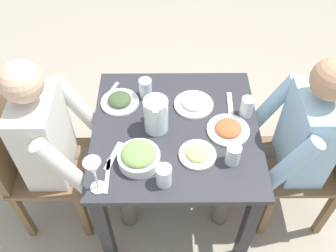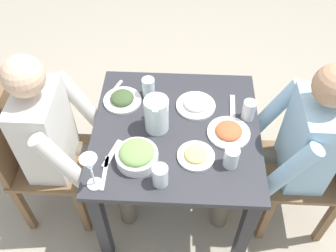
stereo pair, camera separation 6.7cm
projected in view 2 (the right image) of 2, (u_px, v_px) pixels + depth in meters
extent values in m
plane|color=#9E937F|center=(174.00, 200.00, 2.43)|extent=(8.00, 8.00, 0.00)
cube|color=#2D2D33|center=(176.00, 131.00, 1.90)|extent=(0.84, 0.84, 0.03)
cube|color=#232328|center=(244.00, 233.00, 1.91)|extent=(0.06, 0.06, 0.68)
cube|color=#232328|center=(234.00, 125.00, 2.40)|extent=(0.06, 0.06, 0.68)
cube|color=#232328|center=(102.00, 227.00, 1.94)|extent=(0.06, 0.06, 0.68)
cube|color=#232328|center=(120.00, 121.00, 2.42)|extent=(0.06, 0.06, 0.68)
cube|color=brown|center=(327.00, 221.00, 2.09)|extent=(0.04, 0.04, 0.44)
cube|color=brown|center=(314.00, 171.00, 2.32)|extent=(0.04, 0.04, 0.44)
cube|color=brown|center=(265.00, 218.00, 2.10)|extent=(0.04, 0.04, 0.44)
cube|color=brown|center=(259.00, 168.00, 2.33)|extent=(0.04, 0.04, 0.44)
cube|color=brown|center=(301.00, 171.00, 2.04)|extent=(0.40, 0.40, 0.03)
cube|color=brown|center=(40.00, 160.00, 2.37)|extent=(0.04, 0.04, 0.44)
cube|color=brown|center=(24.00, 208.00, 2.15)|extent=(0.04, 0.04, 0.44)
cube|color=brown|center=(93.00, 162.00, 2.36)|extent=(0.04, 0.04, 0.44)
cube|color=brown|center=(83.00, 211.00, 2.13)|extent=(0.04, 0.04, 0.44)
cube|color=brown|center=(51.00, 162.00, 2.08)|extent=(0.40, 0.40, 0.03)
cube|color=brown|center=(6.00, 135.00, 1.92)|extent=(0.38, 0.04, 0.42)
cube|color=#9EC6E0|center=(310.00, 141.00, 1.84)|extent=(0.32, 0.20, 0.50)
sphere|color=tan|center=(335.00, 86.00, 1.56)|extent=(0.19, 0.19, 0.19)
cylinder|color=#665B4C|center=(262.00, 185.00, 2.00)|extent=(0.11, 0.38, 0.11)
cylinder|color=#665B4C|center=(222.00, 202.00, 2.16)|extent=(0.10, 0.10, 0.46)
cylinder|color=#9EC6E0|center=(289.00, 171.00, 1.69)|extent=(0.08, 0.23, 0.37)
cylinder|color=#665B4C|center=(258.00, 159.00, 2.11)|extent=(0.11, 0.38, 0.11)
cylinder|color=#665B4C|center=(221.00, 177.00, 2.27)|extent=(0.10, 0.10, 0.46)
cylinder|color=#9EC6E0|center=(276.00, 107.00, 1.96)|extent=(0.08, 0.23, 0.37)
cube|color=silver|center=(45.00, 132.00, 1.88)|extent=(0.32, 0.20, 0.50)
sphere|color=#DBB28E|center=(23.00, 76.00, 1.60)|extent=(0.19, 0.19, 0.19)
cylinder|color=#665B4C|center=(94.00, 153.00, 2.14)|extent=(0.11, 0.38, 0.11)
cylinder|color=#665B4C|center=(129.00, 174.00, 2.28)|extent=(0.10, 0.10, 0.46)
cylinder|color=silver|center=(80.00, 101.00, 1.99)|extent=(0.08, 0.23, 0.37)
cylinder|color=#665B4C|center=(88.00, 178.00, 2.03)|extent=(0.11, 0.38, 0.11)
cylinder|color=#665B4C|center=(126.00, 199.00, 2.17)|extent=(0.10, 0.10, 0.46)
cylinder|color=silver|center=(62.00, 163.00, 1.72)|extent=(0.08, 0.23, 0.37)
cylinder|color=silver|center=(157.00, 114.00, 1.82)|extent=(0.12, 0.12, 0.19)
cube|color=silver|center=(158.00, 102.00, 1.86)|extent=(0.02, 0.02, 0.11)
cube|color=silver|center=(155.00, 111.00, 1.72)|extent=(0.04, 0.03, 0.02)
cylinder|color=white|center=(137.00, 157.00, 1.74)|extent=(0.20, 0.20, 0.05)
ellipsoid|color=#759951|center=(137.00, 152.00, 1.71)|extent=(0.16, 0.16, 0.06)
cylinder|color=white|center=(196.00, 106.00, 1.98)|extent=(0.21, 0.21, 0.01)
ellipsoid|color=white|center=(196.00, 103.00, 1.97)|extent=(0.13, 0.13, 0.05)
cylinder|color=white|center=(196.00, 156.00, 1.77)|extent=(0.18, 0.18, 0.01)
ellipsoid|color=#E0C670|center=(196.00, 154.00, 1.75)|extent=(0.11, 0.11, 0.04)
cylinder|color=white|center=(122.00, 100.00, 2.01)|extent=(0.20, 0.20, 0.01)
ellipsoid|color=#3D512D|center=(122.00, 98.00, 1.99)|extent=(0.13, 0.13, 0.05)
cylinder|color=white|center=(228.00, 133.00, 1.86)|extent=(0.21, 0.21, 0.01)
ellipsoid|color=#CC5B33|center=(229.00, 131.00, 1.85)|extent=(0.13, 0.13, 0.04)
cylinder|color=silver|center=(249.00, 110.00, 1.89)|extent=(0.07, 0.07, 0.11)
cylinder|color=silver|center=(148.00, 87.00, 2.01)|extent=(0.07, 0.07, 0.11)
cylinder|color=silver|center=(160.00, 176.00, 1.64)|extent=(0.07, 0.07, 0.11)
cylinder|color=silver|center=(231.00, 157.00, 1.70)|extent=(0.07, 0.07, 0.11)
cylinder|color=silver|center=(95.00, 184.00, 1.67)|extent=(0.07, 0.07, 0.01)
cylinder|color=silver|center=(93.00, 177.00, 1.63)|extent=(0.01, 0.01, 0.10)
cone|color=silver|center=(90.00, 165.00, 1.56)|extent=(0.08, 0.08, 0.09)
cube|color=silver|center=(232.00, 107.00, 1.98)|extent=(0.17, 0.03, 0.01)
cube|color=silver|center=(113.00, 91.00, 2.06)|extent=(0.18, 0.09, 0.01)
cube|color=silver|center=(112.00, 154.00, 1.78)|extent=(0.17, 0.08, 0.01)
cube|color=silver|center=(105.00, 173.00, 1.71)|extent=(0.19, 0.02, 0.01)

